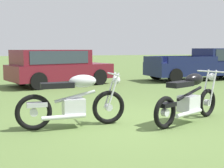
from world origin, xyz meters
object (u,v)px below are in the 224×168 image
motorcycle_black (189,98)px  pickup_truck_navy (205,64)px  car_burgundy (56,65)px  motorcycle_silver (74,101)px

motorcycle_black → pickup_truck_navy: size_ratio=0.38×
motorcycle_black → car_burgundy: size_ratio=0.45×
motorcycle_silver → motorcycle_black: 2.29m
motorcycle_black → pickup_truck_navy: 8.96m
car_burgundy → pickup_truck_navy: (7.08, -0.19, -0.08)m
car_burgundy → pickup_truck_navy: size_ratio=0.83×
motorcycle_silver → car_burgundy: car_burgundy is taller
motorcycle_black → pickup_truck_navy: (5.69, 6.91, 0.26)m
motorcycle_silver → motorcycle_black: bearing=-9.9°
motorcycle_silver → car_burgundy: (0.86, 6.66, 0.34)m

